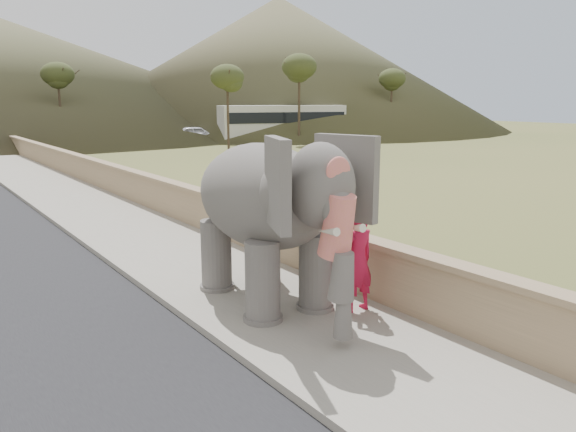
% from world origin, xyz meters
% --- Properties ---
extents(ground, '(160.00, 160.00, 0.00)m').
position_xyz_m(ground, '(0.00, 0.00, 0.00)').
color(ground, olive).
rests_on(ground, ground).
extents(walkway, '(3.00, 120.00, 0.15)m').
position_xyz_m(walkway, '(0.00, 10.00, 0.07)').
color(walkway, '#9E9687').
rests_on(walkway, ground).
extents(parapet, '(0.30, 120.00, 1.10)m').
position_xyz_m(parapet, '(1.65, 10.00, 0.55)').
color(parapet, tan).
rests_on(parapet, ground).
extents(cow, '(1.64, 1.41, 1.28)m').
position_xyz_m(cow, '(11.41, 11.03, 0.64)').
color(cow, brown).
rests_on(cow, ground).
extents(distant_car, '(4.53, 2.77, 1.44)m').
position_xyz_m(distant_car, '(15.95, 34.82, 0.72)').
color(distant_car, silver).
rests_on(distant_car, ground).
extents(bus_white, '(11.28, 5.11, 3.10)m').
position_xyz_m(bus_white, '(22.80, 32.11, 1.55)').
color(bus_white, beige).
rests_on(bus_white, ground).
extents(bus_orange, '(11.09, 2.92, 3.10)m').
position_xyz_m(bus_orange, '(29.14, 33.03, 1.55)').
color(bus_orange, orange).
rests_on(bus_orange, ground).
extents(hill_right, '(56.00, 56.00, 16.00)m').
position_xyz_m(hill_right, '(36.00, 52.00, 8.00)').
color(hill_right, brown).
rests_on(hill_right, ground).
extents(elephant_and_man, '(2.41, 4.14, 2.91)m').
position_xyz_m(elephant_and_man, '(0.02, -0.33, 1.59)').
color(elephant_and_man, slate).
rests_on(elephant_and_man, ground).
extents(trees, '(47.44, 44.13, 8.45)m').
position_xyz_m(trees, '(2.51, 29.69, 3.72)').
color(trees, '#473828').
rests_on(trees, ground).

